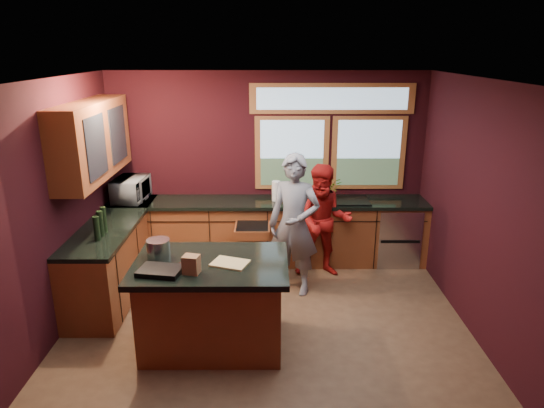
{
  "coord_description": "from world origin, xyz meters",
  "views": [
    {
      "loc": [
        0.04,
        -4.84,
        3.0
      ],
      "look_at": [
        0.06,
        0.4,
        1.3
      ],
      "focal_mm": 32.0,
      "sensor_mm": 36.0,
      "label": 1
    }
  ],
  "objects_px": {
    "island": "(212,303)",
    "person_red": "(324,221)",
    "cutting_board": "(230,263)",
    "stock_pot": "(158,248)",
    "person_grey": "(294,225)"
  },
  "relations": [
    {
      "from": "island",
      "to": "person_red",
      "type": "xyz_separation_m",
      "value": [
        1.32,
        1.65,
        0.3
      ]
    },
    {
      "from": "cutting_board",
      "to": "stock_pot",
      "type": "bearing_deg",
      "value": 165.07
    },
    {
      "from": "cutting_board",
      "to": "person_red",
      "type": "bearing_deg",
      "value": 56.68
    },
    {
      "from": "cutting_board",
      "to": "island",
      "type": "bearing_deg",
      "value": 165.96
    },
    {
      "from": "person_grey",
      "to": "cutting_board",
      "type": "height_order",
      "value": "person_grey"
    },
    {
      "from": "person_red",
      "to": "cutting_board",
      "type": "relative_size",
      "value": 4.44
    },
    {
      "from": "person_grey",
      "to": "cutting_board",
      "type": "relative_size",
      "value": 5.13
    },
    {
      "from": "island",
      "to": "person_grey",
      "type": "height_order",
      "value": "person_grey"
    },
    {
      "from": "island",
      "to": "stock_pot",
      "type": "height_order",
      "value": "stock_pot"
    },
    {
      "from": "person_grey",
      "to": "stock_pot",
      "type": "xyz_separation_m",
      "value": [
        -1.44,
        -1.03,
        0.14
      ]
    },
    {
      "from": "island",
      "to": "person_grey",
      "type": "relative_size",
      "value": 0.86
    },
    {
      "from": "person_red",
      "to": "stock_pot",
      "type": "distance_m",
      "value": 2.41
    },
    {
      "from": "stock_pot",
      "to": "island",
      "type": "bearing_deg",
      "value": -15.26
    },
    {
      "from": "stock_pot",
      "to": "cutting_board",
      "type": "bearing_deg",
      "value": -14.93
    },
    {
      "from": "person_red",
      "to": "stock_pot",
      "type": "relative_size",
      "value": 6.47
    }
  ]
}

